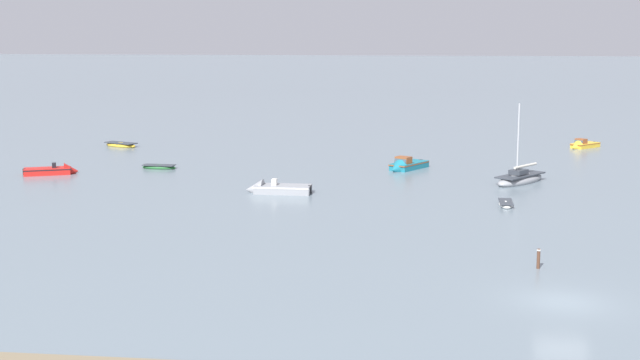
# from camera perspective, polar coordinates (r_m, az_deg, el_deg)

# --- Properties ---
(ground_plane) EXTENTS (800.00, 800.00, 0.00)m
(ground_plane) POSITION_cam_1_polar(r_m,az_deg,el_deg) (44.43, 15.29, -7.54)
(ground_plane) COLOR slate
(rowboat_moored_2) EXTENTS (3.30, 1.28, 0.51)m
(rowboat_moored_2) POSITION_cam_1_polar(r_m,az_deg,el_deg) (84.38, -10.26, 0.82)
(rowboat_moored_2) COLOR #23602D
(rowboat_moored_2) RESTS_ON ground
(sailboat_moored_0) EXTENTS (5.32, 6.25, 7.08)m
(sailboat_moored_0) POSITION_cam_1_polar(r_m,az_deg,el_deg) (77.29, 12.68, 0.06)
(sailboat_moored_0) COLOR gray
(sailboat_moored_0) RESTS_ON ground
(rowboat_moored_4) EXTENTS (4.34, 2.99, 0.65)m
(rowboat_moored_4) POSITION_cam_1_polar(r_m,az_deg,el_deg) (101.05, -12.63, 2.20)
(rowboat_moored_4) COLOR gold
(rowboat_moored_4) RESTS_ON ground
(motorboat_moored_1) EXTENTS (4.03, 5.11, 1.88)m
(motorboat_moored_1) POSITION_cam_1_polar(r_m,az_deg,el_deg) (82.68, 5.44, 0.85)
(motorboat_moored_1) COLOR #197084
(motorboat_moored_1) RESTS_ON ground
(motorboat_moored_3) EXTENTS (3.91, 3.95, 1.57)m
(motorboat_moored_3) POSITION_cam_1_polar(r_m,az_deg,el_deg) (101.50, 16.41, 2.11)
(motorboat_moored_3) COLOR gold
(motorboat_moored_3) RESTS_ON ground
(motorboat_moored_4) EXTENTS (5.31, 1.96, 1.79)m
(motorboat_moored_4) POSITION_cam_1_polar(r_m,az_deg,el_deg) (70.80, -3.02, -0.63)
(motorboat_moored_4) COLOR gray
(motorboat_moored_4) RESTS_ON ground
(rowboat_moored_5) EXTENTS (1.02, 2.89, 0.45)m
(rowboat_moored_5) POSITION_cam_1_polar(r_m,az_deg,el_deg) (67.07, 11.80, -1.51)
(rowboat_moored_5) COLOR white
(rowboat_moored_5) RESTS_ON ground
(motorboat_moored_7) EXTENTS (4.99, 3.32, 1.62)m
(motorboat_moored_7) POSITION_cam_1_polar(r_m,az_deg,el_deg) (83.33, -16.56, 0.52)
(motorboat_moored_7) COLOR red
(motorboat_moored_7) RESTS_ON ground
(mooring_post_near) EXTENTS (0.22, 0.22, 1.21)m
(mooring_post_near) POSITION_cam_1_polar(r_m,az_deg,el_deg) (49.96, 13.80, -4.93)
(mooring_post_near) COLOR #523323
(mooring_post_near) RESTS_ON ground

